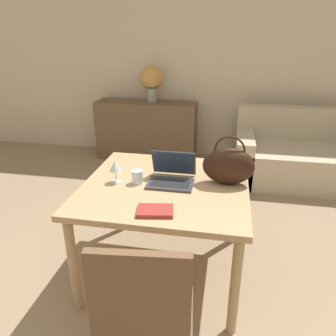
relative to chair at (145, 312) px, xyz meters
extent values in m
cube|color=beige|center=(-0.02, 3.52, 0.82)|extent=(10.00, 0.06, 2.70)
cube|color=tan|center=(-0.08, 0.90, 0.19)|extent=(1.12, 1.06, 0.04)
cylinder|color=tan|center=(-0.58, 0.43, -0.18)|extent=(0.06, 0.06, 0.70)
cylinder|color=tan|center=(0.42, 0.43, -0.18)|extent=(0.06, 0.06, 0.70)
cylinder|color=tan|center=(-0.58, 1.37, -0.18)|extent=(0.06, 0.06, 0.70)
cylinder|color=tan|center=(0.42, 1.37, -0.18)|extent=(0.06, 0.06, 0.70)
cube|color=brown|center=(-0.01, 0.08, -0.08)|extent=(0.49, 0.49, 0.05)
cube|color=brown|center=(0.01, -0.12, 0.18)|extent=(0.42, 0.09, 0.48)
cylinder|color=brown|center=(-0.21, 0.24, -0.32)|extent=(0.04, 0.04, 0.42)
cylinder|color=brown|center=(0.15, 0.28, -0.32)|extent=(0.04, 0.04, 0.42)
cube|color=#C1B293|center=(1.18, 2.81, -0.32)|extent=(1.50, 0.95, 0.42)
cube|color=#C1B293|center=(1.18, 3.19, 0.09)|extent=(1.50, 0.20, 0.40)
cube|color=#C1B293|center=(0.53, 2.81, -0.25)|extent=(0.20, 0.95, 0.56)
cube|color=brown|center=(-0.81, 3.23, -0.13)|extent=(1.38, 0.40, 0.80)
cube|color=#38383D|center=(-0.04, 0.89, 0.22)|extent=(0.31, 0.20, 0.02)
cube|color=black|center=(-0.04, 0.89, 0.23)|extent=(0.26, 0.13, 0.00)
cube|color=#38383D|center=(-0.04, 1.04, 0.32)|extent=(0.31, 0.08, 0.19)
cube|color=#23334C|center=(-0.04, 1.03, 0.32)|extent=(0.29, 0.07, 0.17)
cylinder|color=silver|center=(-0.27, 0.88, 0.26)|extent=(0.08, 0.08, 0.09)
cylinder|color=silver|center=(-0.42, 0.87, 0.21)|extent=(0.07, 0.07, 0.01)
cylinder|color=silver|center=(-0.42, 0.87, 0.26)|extent=(0.01, 0.01, 0.08)
cone|color=silver|center=(-0.42, 0.87, 0.33)|extent=(0.08, 0.08, 0.08)
ellipsoid|color=black|center=(0.33, 0.99, 0.34)|extent=(0.35, 0.16, 0.26)
torus|color=black|center=(0.33, 0.99, 0.45)|extent=(0.21, 0.01, 0.21)
cylinder|color=#9E998E|center=(-0.73, 3.29, 0.38)|extent=(0.14, 0.14, 0.21)
sphere|color=#3D6B38|center=(-0.73, 3.29, 0.53)|extent=(0.22, 0.22, 0.22)
sphere|color=#D6994C|center=(-0.73, 3.29, 0.59)|extent=(0.30, 0.30, 0.30)
cube|color=maroon|center=(-0.07, 0.52, 0.22)|extent=(0.23, 0.17, 0.02)
camera|label=1|loc=(0.31, -1.08, 1.19)|focal=35.00mm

